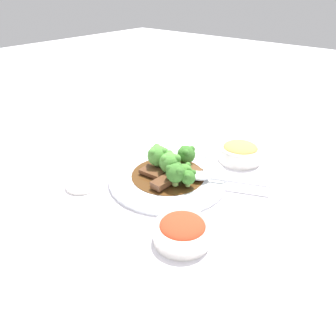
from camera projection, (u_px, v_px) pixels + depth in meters
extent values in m
plane|color=silver|center=(168.00, 180.00, 0.79)|extent=(4.00, 4.00, 0.00)
cylinder|color=white|center=(168.00, 178.00, 0.78)|extent=(0.28, 0.28, 0.01)
torus|color=white|center=(168.00, 175.00, 0.78)|extent=(0.28, 0.28, 0.01)
cylinder|color=#4C2D14|center=(168.00, 175.00, 0.78)|extent=(0.17, 0.17, 0.00)
cube|color=#56331E|center=(153.00, 172.00, 0.78)|extent=(0.06, 0.04, 0.01)
cube|color=#56331E|center=(170.00, 165.00, 0.80)|extent=(0.04, 0.05, 0.01)
cube|color=#56331E|center=(163.00, 182.00, 0.73)|extent=(0.03, 0.06, 0.02)
cube|color=brown|center=(190.00, 169.00, 0.78)|extent=(0.06, 0.03, 0.01)
cylinder|color=#7FA84C|center=(188.00, 184.00, 0.73)|extent=(0.01, 0.01, 0.01)
sphere|color=#387028|center=(188.00, 177.00, 0.72)|extent=(0.03, 0.03, 0.03)
sphere|color=#387028|center=(185.00, 172.00, 0.72)|extent=(0.01, 0.01, 0.01)
sphere|color=#387028|center=(188.00, 176.00, 0.71)|extent=(0.01, 0.01, 0.01)
sphere|color=#387028|center=(193.00, 173.00, 0.72)|extent=(0.01, 0.01, 0.01)
cylinder|color=#7FA84C|center=(186.00, 178.00, 0.75)|extent=(0.01, 0.01, 0.01)
sphere|color=#427F2D|center=(186.00, 171.00, 0.74)|extent=(0.03, 0.03, 0.03)
sphere|color=#427F2D|center=(181.00, 167.00, 0.74)|extent=(0.01, 0.01, 0.01)
sphere|color=#427F2D|center=(189.00, 169.00, 0.73)|extent=(0.01, 0.01, 0.01)
sphere|color=#427F2D|center=(188.00, 165.00, 0.74)|extent=(0.01, 0.01, 0.01)
cylinder|color=#8EB756|center=(171.00, 171.00, 0.77)|extent=(0.02, 0.02, 0.01)
sphere|color=#4C8E38|center=(171.00, 162.00, 0.76)|extent=(0.05, 0.05, 0.05)
sphere|color=#4C8E38|center=(166.00, 159.00, 0.75)|extent=(0.02, 0.02, 0.02)
sphere|color=#4C8E38|center=(177.00, 158.00, 0.75)|extent=(0.02, 0.02, 0.02)
sphere|color=#4C8E38|center=(169.00, 154.00, 0.77)|extent=(0.02, 0.02, 0.02)
cylinder|color=#7FA84C|center=(186.00, 163.00, 0.81)|extent=(0.01, 0.01, 0.01)
sphere|color=#387028|center=(186.00, 155.00, 0.80)|extent=(0.04, 0.04, 0.04)
sphere|color=#387028|center=(186.00, 153.00, 0.78)|extent=(0.02, 0.02, 0.02)
sphere|color=#387028|center=(192.00, 149.00, 0.80)|extent=(0.02, 0.02, 0.02)
sphere|color=#387028|center=(182.00, 148.00, 0.80)|extent=(0.02, 0.02, 0.02)
cylinder|color=#8EB756|center=(175.00, 182.00, 0.73)|extent=(0.01, 0.01, 0.02)
sphere|color=#387028|center=(176.00, 173.00, 0.72)|extent=(0.04, 0.04, 0.04)
sphere|color=#387028|center=(179.00, 171.00, 0.70)|extent=(0.02, 0.02, 0.02)
sphere|color=#387028|center=(178.00, 166.00, 0.72)|extent=(0.02, 0.02, 0.02)
sphere|color=#387028|center=(169.00, 169.00, 0.71)|extent=(0.02, 0.02, 0.02)
cylinder|color=#7FA84C|center=(158.00, 165.00, 0.80)|extent=(0.02, 0.02, 0.01)
sphere|color=#4C8E38|center=(158.00, 156.00, 0.79)|extent=(0.05, 0.05, 0.05)
sphere|color=#4C8E38|center=(164.00, 152.00, 0.77)|extent=(0.02, 0.02, 0.02)
sphere|color=#4C8E38|center=(157.00, 148.00, 0.79)|extent=(0.02, 0.02, 0.02)
sphere|color=#4C8E38|center=(153.00, 153.00, 0.77)|extent=(0.02, 0.02, 0.02)
ellipsoid|color=silver|center=(197.00, 175.00, 0.76)|extent=(0.07, 0.06, 0.01)
cylinder|color=silver|center=(240.00, 182.00, 0.74)|extent=(0.13, 0.06, 0.01)
cylinder|color=white|center=(182.00, 239.00, 0.61)|extent=(0.06, 0.06, 0.01)
cylinder|color=white|center=(182.00, 234.00, 0.60)|extent=(0.11, 0.11, 0.03)
torus|color=white|center=(182.00, 227.00, 0.59)|extent=(0.11, 0.11, 0.01)
ellipsoid|color=red|center=(182.00, 226.00, 0.59)|extent=(0.08, 0.08, 0.02)
cylinder|color=white|center=(239.00, 159.00, 0.87)|extent=(0.06, 0.06, 0.01)
cylinder|color=white|center=(240.00, 154.00, 0.87)|extent=(0.11, 0.11, 0.03)
torus|color=white|center=(240.00, 148.00, 0.86)|extent=(0.11, 0.11, 0.01)
ellipsoid|color=tan|center=(240.00, 148.00, 0.86)|extent=(0.09, 0.09, 0.02)
cylinder|color=white|center=(82.00, 185.00, 0.76)|extent=(0.08, 0.08, 0.01)
torus|color=white|center=(82.00, 183.00, 0.76)|extent=(0.08, 0.08, 0.01)
cube|color=silver|center=(130.00, 141.00, 0.97)|extent=(0.15, 0.12, 0.01)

